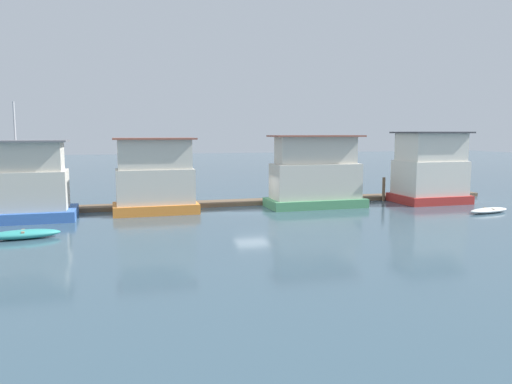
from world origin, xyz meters
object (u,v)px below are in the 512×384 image
Objects in this scene: houseboat_green at (316,176)px; mooring_post_near_right at (384,189)px; dinghy_teal at (23,234)px; mooring_post_centre at (59,199)px; houseboat_red at (430,169)px; mooring_post_near_left at (183,201)px; dinghy_white at (489,210)px; houseboat_blue at (24,184)px; houseboat_orange at (155,178)px.

houseboat_green is 7.11m from mooring_post_near_right.
dinghy_teal is at bearing -162.93° from mooring_post_near_right.
houseboat_green reaches higher than dinghy_teal.
houseboat_red is at bearing -3.81° from mooring_post_centre.
houseboat_green is 1.92× the size of dinghy_teal.
dinghy_white is at bearing -20.60° from mooring_post_near_left.
mooring_post_near_right is (-3.01, 1.87, -1.69)m from houseboat_red.
dinghy_teal is (-19.29, -6.36, -2.13)m from houseboat_green.
houseboat_green is 9.79m from houseboat_red.
houseboat_green is 18.38m from mooring_post_centre.
dinghy_teal reaches higher than dinghy_white.
houseboat_blue is 1.33× the size of houseboat_red.
mooring_post_near_left reaches higher than dinghy_teal.
dinghy_teal is 8.11m from mooring_post_centre.
houseboat_blue is 3.89× the size of mooring_post_near_right.
mooring_post_near_left is (-9.77, 1.65, -1.77)m from houseboat_green.
houseboat_orange is 0.79× the size of houseboat_green.
dinghy_white is (0.80, -5.78, -2.48)m from houseboat_red.
dinghy_teal is (0.81, -6.36, -2.04)m from houseboat_blue.
houseboat_orange is 3.00× the size of mooring_post_near_right.
houseboat_blue is at bearing 179.58° from houseboat_red.
houseboat_red reaches higher than dinghy_teal.
mooring_post_centre reaches higher than mooring_post_near_right.
mooring_post_centre is 25.03m from mooring_post_near_right.
mooring_post_near_right is at bearing 3.65° from houseboat_orange.
houseboat_blue is at bearing -170.94° from mooring_post_near_left.
dinghy_white is 8.58m from mooring_post_near_right.
houseboat_green is (20.11, -0.00, 0.09)m from houseboat_blue.
houseboat_blue is 6.24× the size of mooring_post_near_left.
houseboat_red is (21.62, -0.68, 0.24)m from houseboat_orange.
mooring_post_centre is 8.50m from mooring_post_near_left.
mooring_post_near_left is (9.53, 8.01, 0.36)m from dinghy_teal.
dinghy_teal is at bearing -97.38° from mooring_post_centre.
houseboat_orange is 6.68m from mooring_post_centre.
houseboat_orange is 1.62× the size of dinghy_white.
mooring_post_centre is at bearing 176.19° from houseboat_red.
mooring_post_near_right is 16.54m from mooring_post_near_left.
dinghy_teal is 3.16× the size of mooring_post_near_left.
houseboat_blue is 8.29m from houseboat_orange.
houseboat_red is at bearing -5.46° from mooring_post_near_left.
houseboat_blue reaches higher than houseboat_orange.
mooring_post_near_right is (26.88, 1.65, -1.31)m from houseboat_blue.
houseboat_blue is 20.11m from houseboat_green.
mooring_post_near_right is at bearing 116.50° from dinghy_white.
houseboat_red reaches higher than dinghy_white.
dinghy_white is at bearing -29.54° from houseboat_green.
houseboat_orange is 23.44m from dinghy_white.
houseboat_orange is at bearing 163.92° from dinghy_white.
mooring_post_near_left is (8.49, 0.00, -0.43)m from mooring_post_centre.
mooring_post_near_left is (-16.54, 0.00, -0.36)m from mooring_post_near_right.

